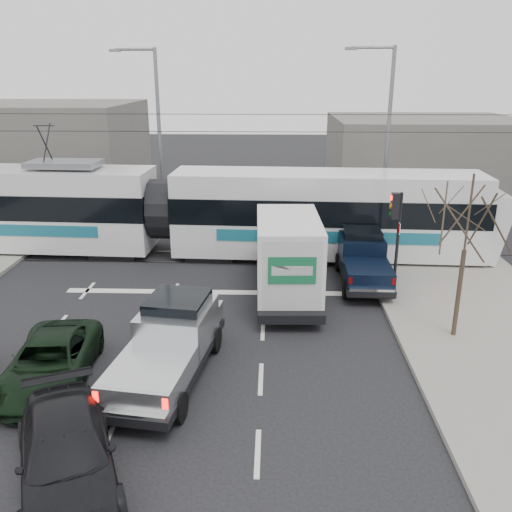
{
  "coord_description": "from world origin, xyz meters",
  "views": [
    {
      "loc": [
        1.97,
        -12.73,
        7.85
      ],
      "look_at": [
        1.41,
        4.99,
        1.8
      ],
      "focal_mm": 38.0,
      "sensor_mm": 36.0,
      "label": 1
    }
  ],
  "objects_px": {
    "street_lamp_far": "(155,127)",
    "navy_pickup": "(363,258)",
    "box_truck": "(287,257)",
    "dark_car": "(67,454)",
    "street_lamp_near": "(384,132)",
    "bare_tree": "(468,221)",
    "traffic_signal": "(396,220)",
    "silver_pickup": "(171,341)",
    "tram": "(162,210)",
    "green_car": "(50,362)"
  },
  "relations": [
    {
      "from": "street_lamp_far",
      "to": "navy_pickup",
      "type": "xyz_separation_m",
      "value": [
        9.69,
        -8.7,
        -4.15
      ]
    },
    {
      "from": "box_truck",
      "to": "dark_car",
      "type": "distance_m",
      "value": 10.7
    },
    {
      "from": "navy_pickup",
      "to": "street_lamp_near",
      "type": "bearing_deg",
      "value": 76.17
    },
    {
      "from": "bare_tree",
      "to": "box_truck",
      "type": "height_order",
      "value": "bare_tree"
    },
    {
      "from": "traffic_signal",
      "to": "bare_tree",
      "type": "bearing_deg",
      "value": -74.24
    },
    {
      "from": "traffic_signal",
      "to": "street_lamp_near",
      "type": "xyz_separation_m",
      "value": [
        0.84,
        7.5,
        2.37
      ]
    },
    {
      "from": "street_lamp_far",
      "to": "silver_pickup",
      "type": "distance_m",
      "value": 16.63
    },
    {
      "from": "bare_tree",
      "to": "street_lamp_far",
      "type": "distance_m",
      "value": 17.97
    },
    {
      "from": "street_lamp_near",
      "to": "dark_car",
      "type": "relative_size",
      "value": 1.99
    },
    {
      "from": "silver_pickup",
      "to": "dark_car",
      "type": "height_order",
      "value": "silver_pickup"
    },
    {
      "from": "bare_tree",
      "to": "street_lamp_near",
      "type": "relative_size",
      "value": 0.56
    },
    {
      "from": "bare_tree",
      "to": "traffic_signal",
      "type": "xyz_separation_m",
      "value": [
        -1.13,
        4.0,
        -1.05
      ]
    },
    {
      "from": "tram",
      "to": "box_truck",
      "type": "height_order",
      "value": "tram"
    },
    {
      "from": "street_lamp_near",
      "to": "green_car",
      "type": "height_order",
      "value": "street_lamp_near"
    },
    {
      "from": "street_lamp_far",
      "to": "silver_pickup",
      "type": "bearing_deg",
      "value": -77.62
    },
    {
      "from": "silver_pickup",
      "to": "green_car",
      "type": "bearing_deg",
      "value": -161.21
    },
    {
      "from": "silver_pickup",
      "to": "green_car",
      "type": "relative_size",
      "value": 1.28
    },
    {
      "from": "box_truck",
      "to": "tram",
      "type": "bearing_deg",
      "value": 136.3
    },
    {
      "from": "silver_pickup",
      "to": "street_lamp_near",
      "type": "bearing_deg",
      "value": 67.89
    },
    {
      "from": "dark_car",
      "to": "tram",
      "type": "bearing_deg",
      "value": 69.4
    },
    {
      "from": "navy_pickup",
      "to": "green_car",
      "type": "xyz_separation_m",
      "value": [
        -9.35,
        -7.62,
        -0.35
      ]
    },
    {
      "from": "street_lamp_near",
      "to": "street_lamp_far",
      "type": "xyz_separation_m",
      "value": [
        -11.5,
        2.0,
        0.0
      ]
    },
    {
      "from": "tram",
      "to": "silver_pickup",
      "type": "relative_size",
      "value": 4.94
    },
    {
      "from": "box_truck",
      "to": "bare_tree",
      "type": "bearing_deg",
      "value": -33.72
    },
    {
      "from": "box_truck",
      "to": "silver_pickup",
      "type": "bearing_deg",
      "value": -122.83
    },
    {
      "from": "navy_pickup",
      "to": "green_car",
      "type": "height_order",
      "value": "navy_pickup"
    },
    {
      "from": "traffic_signal",
      "to": "tram",
      "type": "distance_m",
      "value": 10.25
    },
    {
      "from": "street_lamp_near",
      "to": "box_truck",
      "type": "distance_m",
      "value": 10.26
    },
    {
      "from": "street_lamp_near",
      "to": "tram",
      "type": "xyz_separation_m",
      "value": [
        -10.24,
        -3.47,
        -3.11
      ]
    },
    {
      "from": "bare_tree",
      "to": "tram",
      "type": "relative_size",
      "value": 0.18
    },
    {
      "from": "green_car",
      "to": "dark_car",
      "type": "distance_m",
      "value": 4.06
    },
    {
      "from": "street_lamp_near",
      "to": "navy_pickup",
      "type": "xyz_separation_m",
      "value": [
        -1.81,
        -6.7,
        -4.15
      ]
    },
    {
      "from": "street_lamp_near",
      "to": "tram",
      "type": "relative_size",
      "value": 0.32
    },
    {
      "from": "bare_tree",
      "to": "box_truck",
      "type": "relative_size",
      "value": 0.79
    },
    {
      "from": "traffic_signal",
      "to": "navy_pickup",
      "type": "distance_m",
      "value": 2.17
    },
    {
      "from": "tram",
      "to": "dark_car",
      "type": "relative_size",
      "value": 6.15
    },
    {
      "from": "silver_pickup",
      "to": "navy_pickup",
      "type": "height_order",
      "value": "silver_pickup"
    },
    {
      "from": "street_lamp_far",
      "to": "dark_car",
      "type": "xyz_separation_m",
      "value": [
        2.11,
        -19.96,
        -4.46
      ]
    },
    {
      "from": "green_car",
      "to": "bare_tree",
      "type": "bearing_deg",
      "value": 8.32
    },
    {
      "from": "dark_car",
      "to": "green_car",
      "type": "bearing_deg",
      "value": 91.99
    },
    {
      "from": "street_lamp_far",
      "to": "tram",
      "type": "height_order",
      "value": "street_lamp_far"
    },
    {
      "from": "bare_tree",
      "to": "street_lamp_near",
      "type": "height_order",
      "value": "street_lamp_near"
    },
    {
      "from": "traffic_signal",
      "to": "navy_pickup",
      "type": "xyz_separation_m",
      "value": [
        -0.96,
        0.8,
        -1.78
      ]
    },
    {
      "from": "tram",
      "to": "silver_pickup",
      "type": "distance_m",
      "value": 10.55
    },
    {
      "from": "traffic_signal",
      "to": "dark_car",
      "type": "xyz_separation_m",
      "value": [
        -8.54,
        -10.46,
        -2.08
      ]
    },
    {
      "from": "box_truck",
      "to": "street_lamp_near",
      "type": "bearing_deg",
      "value": 58.18
    },
    {
      "from": "silver_pickup",
      "to": "dark_car",
      "type": "bearing_deg",
      "value": -99.33
    },
    {
      "from": "street_lamp_far",
      "to": "tram",
      "type": "distance_m",
      "value": 6.42
    },
    {
      "from": "navy_pickup",
      "to": "dark_car",
      "type": "bearing_deg",
      "value": -122.66
    },
    {
      "from": "bare_tree",
      "to": "silver_pickup",
      "type": "relative_size",
      "value": 0.89
    }
  ]
}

